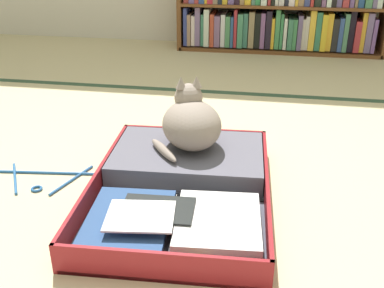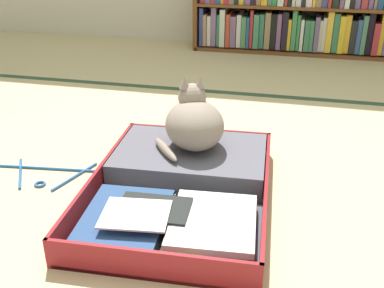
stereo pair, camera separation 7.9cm
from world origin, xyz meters
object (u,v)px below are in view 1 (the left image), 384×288
(bookshelf, at_px, (280,7))
(clothes_hanger, at_px, (44,178))
(open_suitcase, at_px, (184,182))
(black_cat, at_px, (191,123))

(bookshelf, height_order, clothes_hanger, bookshelf)
(open_suitcase, xyz_separation_m, black_cat, (-0.01, 0.19, 0.15))
(bookshelf, xyz_separation_m, clothes_hanger, (-0.83, -2.07, -0.31))
(open_suitcase, distance_m, clothes_hanger, 0.52)
(black_cat, xyz_separation_m, clothes_hanger, (-0.52, -0.18, -0.18))
(bookshelf, height_order, black_cat, bookshelf)
(bookshelf, relative_size, clothes_hanger, 3.47)
(bookshelf, distance_m, black_cat, 1.92)
(bookshelf, distance_m, open_suitcase, 2.12)
(black_cat, distance_m, clothes_hanger, 0.58)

